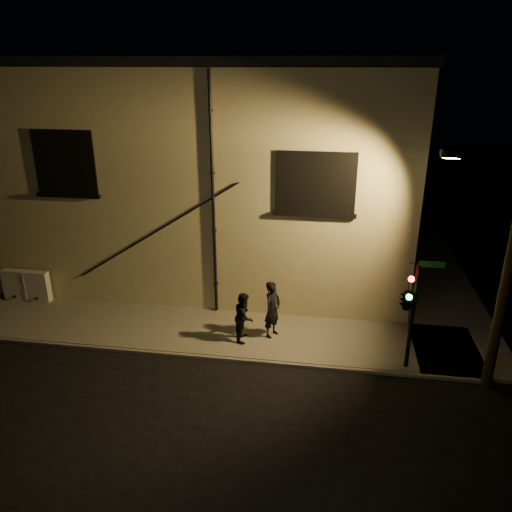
% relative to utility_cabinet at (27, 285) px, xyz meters
% --- Properties ---
extents(ground, '(90.00, 90.00, 0.00)m').
position_rel_utility_cabinet_xyz_m(ground, '(9.11, -2.70, -0.72)').
color(ground, black).
extents(sidewalk, '(21.00, 16.00, 0.12)m').
position_rel_utility_cabinet_xyz_m(sidewalk, '(10.33, 1.69, -0.66)').
color(sidewalk, '#5E5D54').
rests_on(sidewalk, ground).
extents(building, '(16.20, 12.23, 8.80)m').
position_rel_utility_cabinet_xyz_m(building, '(6.11, 6.29, 3.69)').
color(building, '#B8B384').
rests_on(building, ground).
extents(utility_cabinet, '(1.81, 0.31, 1.19)m').
position_rel_utility_cabinet_xyz_m(utility_cabinet, '(0.00, 0.00, 0.00)').
color(utility_cabinet, beige).
rests_on(utility_cabinet, sidewalk).
extents(pedestrian_a, '(0.73, 0.84, 1.93)m').
position_rel_utility_cabinet_xyz_m(pedestrian_a, '(9.53, -1.21, 0.37)').
color(pedestrian_a, black).
rests_on(pedestrian_a, sidewalk).
extents(pedestrian_b, '(0.63, 0.81, 1.65)m').
position_rel_utility_cabinet_xyz_m(pedestrian_b, '(8.66, -1.59, 0.23)').
color(pedestrian_b, black).
rests_on(pedestrian_b, sidewalk).
extents(traffic_signal, '(1.19, 1.99, 3.41)m').
position_rel_utility_cabinet_xyz_m(traffic_signal, '(13.52, -2.51, 1.70)').
color(traffic_signal, black).
rests_on(traffic_signal, sidewalk).
extents(streetlamp_pole, '(2.02, 1.38, 6.94)m').
position_rel_utility_cabinet_xyz_m(streetlamp_pole, '(15.81, -2.74, 2.99)').
color(streetlamp_pole, black).
rests_on(streetlamp_pole, ground).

